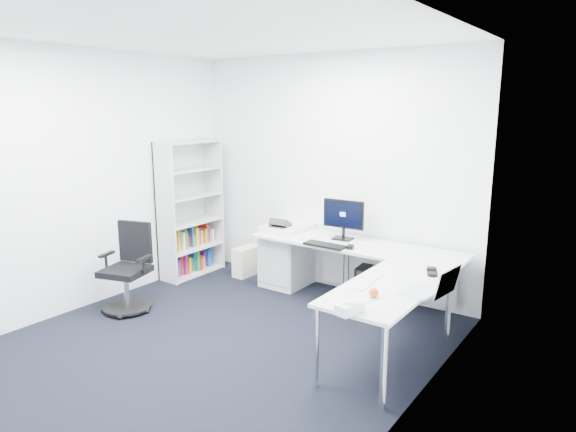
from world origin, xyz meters
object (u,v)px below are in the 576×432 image
Objects in this scene: l_desk at (339,282)px; bookshelf at (191,209)px; monitor at (343,219)px; task_chair at (125,269)px; laptop at (422,277)px.

l_desk is 2.24m from bookshelf.
monitor is (1.98, 0.36, 0.05)m from bookshelf.
laptop reaches higher than task_chair.
task_chair is (-1.86, -1.21, 0.12)m from l_desk.
monitor reaches higher than task_chair.
monitor is at bearing 28.10° from task_chair.
bookshelf reaches higher than task_chair.
laptop is at bearing -31.10° from l_desk.
monitor is (-0.20, 0.41, 0.57)m from l_desk.
bookshelf is 3.36m from laptop.
task_chair is at bearing -139.18° from monitor.
laptop is (3.28, -0.72, -0.05)m from bookshelf.
laptop is (2.97, 0.55, 0.34)m from task_chair.
l_desk is at bearing 17.00° from task_chair.
monitor is at bearing 115.92° from l_desk.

